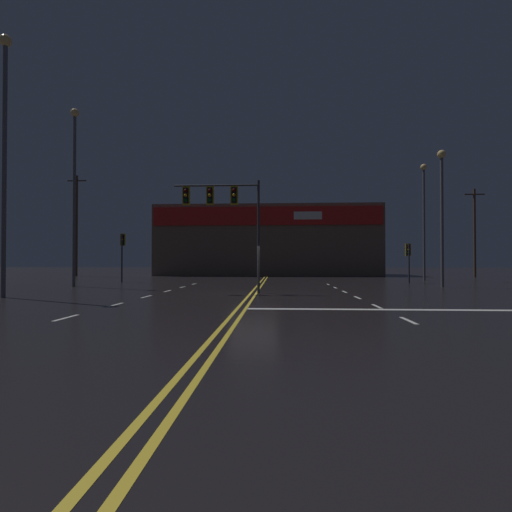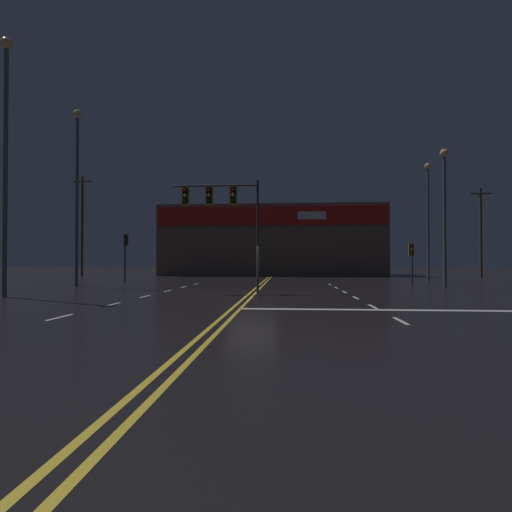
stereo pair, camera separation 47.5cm
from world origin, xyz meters
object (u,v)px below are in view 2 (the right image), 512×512
at_px(streetlight_far_right, 77,177).
at_px(streetlight_near_left, 445,198).
at_px(traffic_signal_corner_northwest, 126,247).
at_px(traffic_signal_median, 222,205).
at_px(traffic_signal_corner_northeast, 412,254).
at_px(streetlight_median_approach, 428,207).
at_px(streetlight_far_left, 6,137).

bearing_deg(streetlight_far_right, streetlight_near_left, 2.74).
bearing_deg(traffic_signal_corner_northwest, traffic_signal_median, -47.73).
height_order(traffic_signal_corner_northeast, streetlight_near_left, streetlight_near_left).
height_order(traffic_signal_corner_northwest, streetlight_far_right, streetlight_far_right).
height_order(traffic_signal_corner_northwest, streetlight_near_left, streetlight_near_left).
bearing_deg(traffic_signal_corner_northeast, traffic_signal_corner_northwest, 179.79).
bearing_deg(traffic_signal_corner_northwest, streetlight_median_approach, 10.03).
height_order(traffic_signal_corner_northwest, streetlight_far_left, streetlight_far_left).
distance_m(traffic_signal_corner_northwest, streetlight_median_approach, 26.33).
xyz_separation_m(traffic_signal_corner_northeast, streetlight_far_right, (-23.81, -5.72, 5.13)).
xyz_separation_m(streetlight_near_left, streetlight_far_right, (-24.56, -1.17, 1.55)).
relative_size(traffic_signal_corner_northeast, traffic_signal_corner_northwest, 0.78).
bearing_deg(streetlight_median_approach, traffic_signal_corner_northeast, -121.80).
distance_m(streetlight_median_approach, streetlight_far_left, 31.72).
bearing_deg(streetlight_far_right, streetlight_far_left, -83.63).
bearing_deg(traffic_signal_median, streetlight_near_left, 23.44).
distance_m(traffic_signal_median, streetlight_far_left, 10.69).
relative_size(traffic_signal_corner_northwest, streetlight_far_right, 0.33).
height_order(streetlight_median_approach, streetlight_far_left, streetlight_far_left).
bearing_deg(streetlight_far_left, traffic_signal_corner_northwest, 89.62).
distance_m(traffic_signal_median, streetlight_near_left, 15.17).
height_order(traffic_signal_corner_northeast, traffic_signal_corner_northwest, traffic_signal_corner_northwest).
bearing_deg(streetlight_median_approach, traffic_signal_median, -136.49).
distance_m(streetlight_near_left, streetlight_far_right, 24.63).
bearing_deg(streetlight_near_left, streetlight_median_approach, 76.99).
xyz_separation_m(traffic_signal_median, streetlight_far_left, (-9.77, -3.28, 2.85)).
bearing_deg(traffic_signal_median, traffic_signal_corner_northeast, 38.81).
bearing_deg(traffic_signal_corner_northwest, streetlight_far_right, -99.78).
xyz_separation_m(streetlight_median_approach, streetlight_far_left, (-25.77, -18.47, 1.01)).
xyz_separation_m(traffic_signal_corner_northwest, streetlight_near_left, (23.56, -4.63, 2.94)).
distance_m(streetlight_median_approach, streetlight_far_right, 28.62).
height_order(traffic_signal_median, streetlight_near_left, streetlight_near_left).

